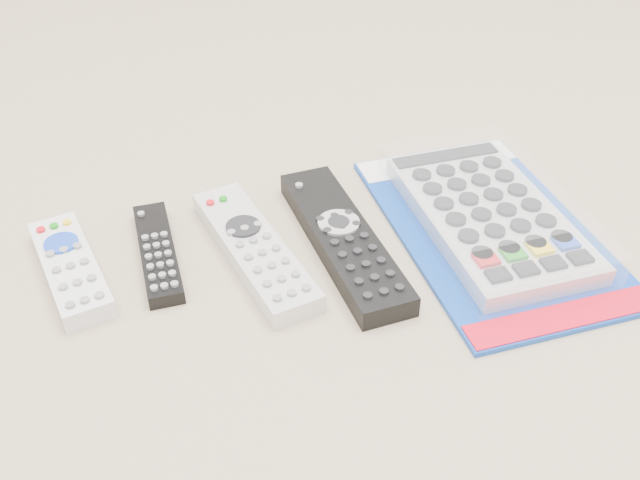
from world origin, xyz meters
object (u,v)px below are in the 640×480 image
object	(u,v)px
remote_silver_dvd	(254,249)
remote_large_black	(343,239)
jumbo_remote_packaged	(489,214)
remote_slim_black	(158,252)
remote_small_grey	(70,268)

from	to	relation	value
remote_silver_dvd	remote_large_black	distance (m)	0.09
remote_large_black	jumbo_remote_packaged	distance (m)	0.16
remote_slim_black	jumbo_remote_packaged	world-z (taller)	jumbo_remote_packaged
remote_large_black	remote_slim_black	bearing A→B (deg)	164.55
remote_small_grey	remote_slim_black	distance (m)	0.09
remote_large_black	remote_silver_dvd	bearing A→B (deg)	168.99
remote_silver_dvd	remote_large_black	xyz separation A→B (m)	(0.09, -0.01, 0.00)
remote_small_grey	remote_large_black	xyz separation A→B (m)	(0.27, -0.04, 0.00)
remote_small_grey	remote_silver_dvd	xyz separation A→B (m)	(0.18, -0.03, -0.00)
remote_slim_black	remote_silver_dvd	bearing A→B (deg)	-16.02
remote_large_black	remote_small_grey	bearing A→B (deg)	168.93
remote_slim_black	remote_large_black	xyz separation A→B (m)	(0.19, -0.04, 0.00)
remote_small_grey	remote_large_black	bearing A→B (deg)	-19.29
remote_small_grey	remote_large_black	distance (m)	0.28
remote_slim_black	remote_large_black	size ratio (longest dim) A/B	0.64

